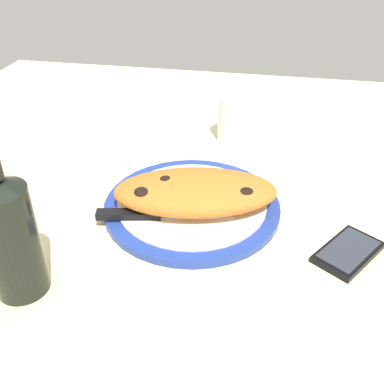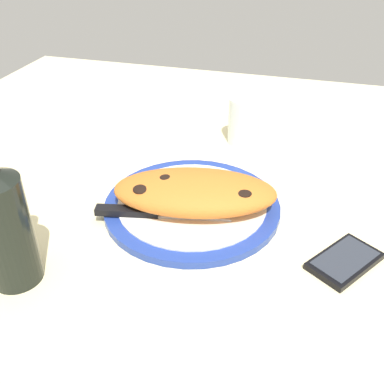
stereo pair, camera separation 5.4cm
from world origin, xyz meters
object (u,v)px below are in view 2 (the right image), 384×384
calzone (195,192)px  fork (192,179)px  plate (192,205)px  knife (143,212)px  water_glass (244,123)px  wine_bottle (3,224)px  smartphone (345,261)px

calzone → fork: bearing=-71.1°
plate → knife: size_ratio=1.36×
water_glass → wine_bottle: (23.62, 51.39, 5.17)cm
plate → calzone: bearing=127.6°
calzone → smartphone: 26.19cm
water_glass → wine_bottle: size_ratio=0.42×
fork → water_glass: bearing=-105.2°
smartphone → water_glass: 42.07cm
fork → smartphone: (-27.77, 14.14, -1.28)cm
plate → fork: (1.93, -6.82, 1.06)cm
water_glass → wine_bottle: wine_bottle is taller
calzone → smartphone: (-25.11, 6.37, -3.87)cm
calzone → smartphone: calzone is taller
knife → wine_bottle: 22.61cm
fork → wine_bottle: bearing=59.2°
plate → wine_bottle: 31.56cm
plate → water_glass: water_glass is taller
knife → smartphone: 32.81cm
fork → wine_bottle: size_ratio=0.64×
calzone → fork: calzone is taller
smartphone → wine_bottle: bearing=19.0°
fork → knife: knife is taller
plate → knife: knife is taller
calzone → water_glass: (-3.21, -29.33, 0.10)cm
knife → wine_bottle: wine_bottle is taller
water_glass → calzone: bearing=83.8°
plate → calzone: (-0.74, 0.95, 3.65)cm
plate → fork: 7.16cm
knife → water_glass: bearing=-107.5°
water_glass → plate: bearing=82.1°
plate → wine_bottle: size_ratio=1.24×
fork → water_glass: 22.50cm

